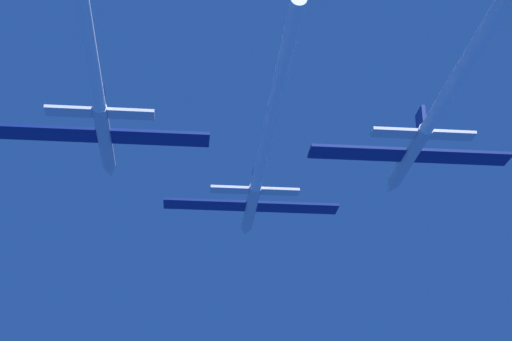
% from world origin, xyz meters
% --- Properties ---
extents(jet_lead, '(15.24, 37.07, 2.52)m').
position_xyz_m(jet_lead, '(0.24, -8.79, 0.57)').
color(jet_lead, silver).
extents(jet_left_wing, '(15.24, 34.33, 2.52)m').
position_xyz_m(jet_left_wing, '(-11.52, -20.01, 0.63)').
color(jet_left_wing, silver).
extents(jet_right_wing, '(15.24, 40.67, 2.52)m').
position_xyz_m(jet_right_wing, '(11.15, -22.37, 0.22)').
color(jet_right_wing, silver).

